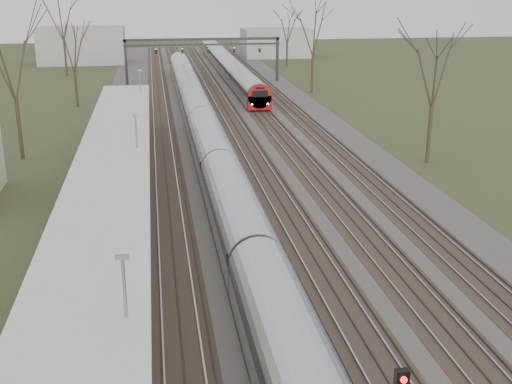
% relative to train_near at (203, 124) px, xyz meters
% --- Properties ---
extents(track_bed, '(24.00, 160.00, 0.22)m').
position_rel_train_near_xyz_m(track_bed, '(2.76, 3.09, -1.42)').
color(track_bed, '#474442').
rests_on(track_bed, ground).
extents(platform, '(3.50, 69.00, 1.00)m').
position_rel_train_near_xyz_m(platform, '(-6.55, -14.41, -0.98)').
color(platform, '#9E9B93').
rests_on(platform, ground).
extents(canopy, '(4.10, 50.00, 3.11)m').
position_rel_train_near_xyz_m(canopy, '(-6.55, -18.93, 2.45)').
color(canopy, slate).
rests_on(canopy, platform).
extents(signal_gantry, '(21.00, 0.59, 6.08)m').
position_rel_train_near_xyz_m(signal_gantry, '(2.79, 33.08, 3.43)').
color(signal_gantry, black).
rests_on(signal_gantry, ground).
extents(tree_west_far, '(5.50, 5.50, 11.33)m').
position_rel_train_near_xyz_m(tree_west_far, '(-14.50, -3.91, 6.54)').
color(tree_west_far, '#2D231C').
rests_on(tree_west_far, ground).
extents(tree_east_far, '(5.00, 5.00, 10.30)m').
position_rel_train_near_xyz_m(tree_east_far, '(16.50, -9.91, 5.81)').
color(tree_east_far, '#2D231C').
rests_on(tree_east_far, ground).
extents(train_near, '(2.62, 90.21, 3.05)m').
position_rel_train_near_xyz_m(train_near, '(0.00, 0.00, 0.00)').
color(train_near, '#A6A9B0').
rests_on(train_near, ground).
extents(train_far, '(2.62, 60.21, 3.05)m').
position_rel_train_near_xyz_m(train_far, '(7.00, 41.48, 0.00)').
color(train_far, '#A6A9B0').
rests_on(train_far, ground).
extents(passenger, '(0.50, 0.65, 1.61)m').
position_rel_train_near_xyz_m(passenger, '(-5.63, -37.63, 0.33)').
color(passenger, navy).
rests_on(passenger, platform).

